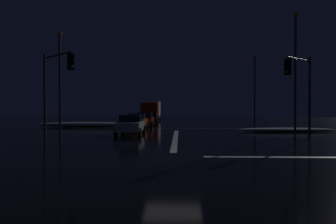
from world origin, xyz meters
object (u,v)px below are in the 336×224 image
at_px(sedan_red, 145,119).
at_px(sedan_white, 131,125).
at_px(streetlamp_right_far, 255,84).
at_px(sedan_orange, 136,121).
at_px(sedan_black, 150,117).
at_px(streetlamp_right_near, 295,64).
at_px(traffic_signal_nw, 55,78).
at_px(streetlamp_left_near, 60,74).
at_px(traffic_signal_ne, 300,82).
at_px(box_truck, 151,110).

bearing_deg(sedan_red, sedan_white, -89.60).
bearing_deg(streetlamp_right_far, sedan_orange, -139.56).
bearing_deg(sedan_red, sedan_orange, -93.19).
xyz_separation_m(sedan_black, streetlamp_right_near, (13.70, -16.06, 5.02)).
xyz_separation_m(sedan_white, traffic_signal_nw, (-4.62, -3.91, 3.34)).
height_order(sedan_red, streetlamp_right_far, streetlamp_right_far).
distance_m(sedan_red, traffic_signal_nw, 16.69).
bearing_deg(streetlamp_left_near, streetlamp_right_near, 0.00).
xyz_separation_m(sedan_white, sedan_red, (-0.08, 11.80, 0.00)).
height_order(sedan_black, traffic_signal_nw, traffic_signal_nw).
height_order(sedan_black, streetlamp_right_far, streetlamp_right_far).
distance_m(sedan_black, traffic_signal_ne, 25.46).
relative_size(sedan_red, box_truck, 0.52).
height_order(box_truck, streetlamp_right_near, streetlamp_right_near).
distance_m(sedan_white, sedan_orange, 6.54).
bearing_deg(sedan_black, traffic_signal_ne, -61.62).
xyz_separation_m(sedan_orange, streetlamp_left_near, (-6.16, -4.02, 4.24)).
relative_size(sedan_black, streetlamp_right_near, 0.42).
relative_size(sedan_red, streetlamp_right_far, 0.48).
height_order(sedan_orange, sedan_red, same).
relative_size(traffic_signal_nw, traffic_signal_ne, 1.06).
bearing_deg(sedan_red, streetlamp_right_far, 25.99).
height_order(streetlamp_right_far, streetlamp_left_near, streetlamp_right_far).
distance_m(sedan_red, traffic_signal_ne, 19.87).
bearing_deg(sedan_orange, traffic_signal_nw, -112.15).
bearing_deg(sedan_white, traffic_signal_nw, -139.81).
xyz_separation_m(traffic_signal_nw, traffic_signal_ne, (16.62, 0.23, -0.26)).
height_order(sedan_orange, box_truck, box_truck).
xyz_separation_m(box_truck, streetlamp_right_far, (14.17, -7.39, 3.50)).
height_order(sedan_white, sedan_orange, same).
height_order(sedan_white, sedan_black, same).
bearing_deg(traffic_signal_ne, sedan_red, 127.99).
distance_m(sedan_black, streetlamp_left_near, 17.85).
xyz_separation_m(streetlamp_right_far, streetlamp_right_near, (-0.00, -16.00, 0.62)).
height_order(traffic_signal_ne, streetlamp_right_far, streetlamp_right_far).
relative_size(streetlamp_right_far, streetlamp_right_near, 0.88).
bearing_deg(traffic_signal_ne, sedan_orange, 140.51).
xyz_separation_m(sedan_black, streetlamp_left_near, (-6.53, -16.06, 4.24)).
xyz_separation_m(sedan_white, traffic_signal_ne, (12.00, -3.67, 3.08)).
bearing_deg(streetlamp_right_near, sedan_orange, 164.05).
relative_size(sedan_orange, streetlamp_right_near, 0.42).
bearing_deg(traffic_signal_nw, traffic_signal_ne, 0.81).
bearing_deg(sedan_red, sedan_black, 89.42).
relative_size(streetlamp_right_far, streetlamp_left_near, 1.04).
xyz_separation_m(sedan_red, streetlamp_left_near, (-6.46, -9.29, 4.24)).
bearing_deg(sedan_orange, box_truck, 90.33).
bearing_deg(traffic_signal_nw, sedan_orange, 67.85).
relative_size(sedan_white, streetlamp_left_near, 0.50).
bearing_deg(traffic_signal_ne, sedan_black, 118.38).
height_order(sedan_white, streetlamp_right_far, streetlamp_right_far).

